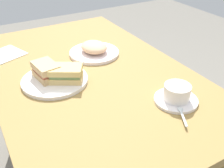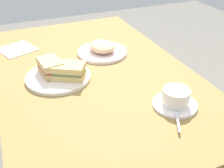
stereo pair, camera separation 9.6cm
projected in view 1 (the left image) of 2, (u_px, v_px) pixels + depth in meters
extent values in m
cube|color=olive|center=(88.00, 74.00, 1.11)|extent=(1.21, 0.76, 0.03)
cylinder|color=olive|center=(98.00, 76.00, 1.83)|extent=(0.07, 0.07, 0.71)
cylinder|color=olive|center=(6.00, 102.00, 1.57)|extent=(0.07, 0.07, 0.71)
cylinder|color=white|center=(55.00, 80.00, 1.03)|extent=(0.25, 0.25, 0.01)
cube|color=tan|center=(47.00, 75.00, 1.02)|extent=(0.12, 0.09, 0.03)
cube|color=#B35C46|center=(46.00, 71.00, 1.01)|extent=(0.11, 0.08, 0.01)
cube|color=tan|center=(45.00, 67.00, 1.01)|extent=(0.12, 0.09, 0.03)
cube|color=#E4BF71|center=(66.00, 77.00, 1.01)|extent=(0.13, 0.15, 0.02)
cube|color=#6A884F|center=(66.00, 73.00, 1.00)|extent=(0.12, 0.13, 0.01)
cube|color=#DDBE70|center=(66.00, 69.00, 0.99)|extent=(0.13, 0.15, 0.02)
cylinder|color=white|center=(176.00, 100.00, 0.92)|extent=(0.15, 0.15, 0.01)
cylinder|color=white|center=(177.00, 92.00, 0.90)|extent=(0.09, 0.09, 0.05)
cylinder|color=#B17F48|center=(178.00, 87.00, 0.89)|extent=(0.08, 0.08, 0.01)
torus|color=white|center=(182.00, 86.00, 0.94)|extent=(0.03, 0.04, 0.04)
cube|color=silver|center=(184.00, 119.00, 0.82)|extent=(0.07, 0.04, 0.00)
ellipsoid|color=silver|center=(180.00, 109.00, 0.86)|extent=(0.03, 0.03, 0.01)
cylinder|color=white|center=(94.00, 53.00, 1.23)|extent=(0.23, 0.23, 0.01)
ellipsoid|color=#E2AF83|center=(94.00, 47.00, 1.22)|extent=(0.14, 0.11, 0.04)
cube|color=white|center=(5.00, 54.00, 1.23)|extent=(0.19, 0.19, 0.00)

